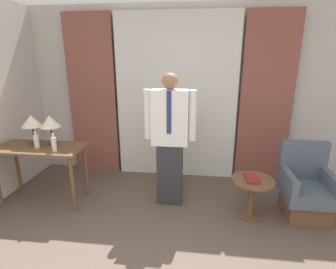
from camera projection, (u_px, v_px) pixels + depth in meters
The scene contains 13 objects.
wall_back at pixel (177, 94), 4.23m from camera, with size 10.00×0.06×2.70m.
curtain_sheer_center at pixel (176, 99), 4.13m from camera, with size 1.89×0.06×2.58m.
curtain_drape_left at pixel (93, 97), 4.29m from camera, with size 0.77×0.06×2.58m.
curtain_drape_right at pixel (266, 101), 3.97m from camera, with size 0.77×0.06×2.58m.
desk at pixel (40, 156), 3.49m from camera, with size 1.18×0.54×0.80m.
table_lamp_left at pixel (32, 122), 3.49m from camera, with size 0.26×0.26×0.40m.
table_lamp_right at pixel (50, 123), 3.46m from camera, with size 0.26×0.26×0.40m.
bottle_near_edge at pixel (36, 141), 3.39m from camera, with size 0.07×0.07×0.22m.
bottle_by_lamp at pixel (54, 144), 3.27m from camera, with size 0.06×0.06×0.23m.
person at pixel (170, 136), 3.37m from camera, with size 0.67×0.22×1.76m.
armchair at pixel (305, 191), 3.25m from camera, with size 0.57×0.60×0.92m.
side_table at pixel (252, 192), 3.21m from camera, with size 0.51×0.51×0.52m.
book at pixel (252, 179), 3.14m from camera, with size 0.15×0.25×0.03m.
Camera 1 is at (0.38, -1.05, 1.96)m, focal length 28.00 mm.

